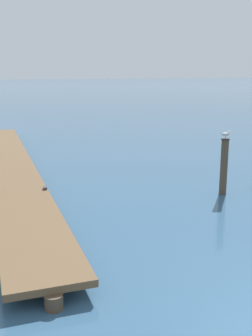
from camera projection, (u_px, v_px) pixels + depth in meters
name	position (u px, v px, depth m)	size (l,w,h in m)	color
floating_dock	(12.00, 166.00, 17.79)	(1.85, 22.28, 0.53)	brown
mooring_piling	(224.00, 166.00, 14.76)	(0.30, 0.30, 2.05)	#4C3D2D
perched_seagull	(226.00, 134.00, 14.49)	(0.38, 0.17, 0.26)	gold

